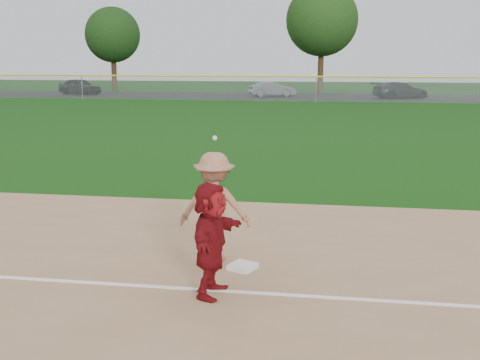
# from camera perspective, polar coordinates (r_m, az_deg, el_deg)

# --- Properties ---
(ground) EXTENTS (160.00, 160.00, 0.00)m
(ground) POSITION_cam_1_polar(r_m,az_deg,el_deg) (10.18, -1.36, -8.88)
(ground) COLOR #11400C
(ground) RESTS_ON ground
(foul_line) EXTENTS (60.00, 0.10, 0.01)m
(foul_line) POSITION_cam_1_polar(r_m,az_deg,el_deg) (9.44, -2.27, -10.41)
(foul_line) COLOR white
(foul_line) RESTS_ON infield_dirt
(parking_asphalt) EXTENTS (120.00, 10.00, 0.01)m
(parking_asphalt) POSITION_cam_1_polar(r_m,az_deg,el_deg) (55.51, 7.42, 7.84)
(parking_asphalt) COLOR black
(parking_asphalt) RESTS_ON ground
(first_base) EXTENTS (0.53, 0.53, 0.09)m
(first_base) POSITION_cam_1_polar(r_m,az_deg,el_deg) (10.32, 0.25, -8.20)
(first_base) COLOR white
(first_base) RESTS_ON infield_dirt
(base_runner) EXTENTS (0.72, 1.68, 1.75)m
(base_runner) POSITION_cam_1_polar(r_m,az_deg,el_deg) (9.01, -2.76, -5.62)
(base_runner) COLOR maroon
(base_runner) RESTS_ON infield_dirt
(car_left) EXTENTS (4.81, 3.39, 1.52)m
(car_left) POSITION_cam_1_polar(r_m,az_deg,el_deg) (60.49, -14.94, 8.57)
(car_left) COLOR black
(car_left) RESTS_ON parking_asphalt
(car_mid) EXTENTS (4.36, 2.77, 1.36)m
(car_mid) POSITION_cam_1_polar(r_m,az_deg,el_deg) (55.35, 3.08, 8.61)
(car_mid) COLOR #595C61
(car_mid) RESTS_ON parking_asphalt
(car_right) EXTENTS (5.28, 3.80, 1.42)m
(car_right) POSITION_cam_1_polar(r_m,az_deg,el_deg) (54.62, 14.99, 8.23)
(car_right) COLOR black
(car_right) RESTS_ON parking_asphalt
(first_base_play) EXTENTS (1.30, 0.81, 2.26)m
(first_base_play) POSITION_cam_1_polar(r_m,az_deg,el_deg) (10.51, -2.43, -2.58)
(first_base_play) COLOR #959597
(first_base_play) RESTS_ON infield_dirt
(outfield_fence) EXTENTS (110.00, 0.12, 110.00)m
(outfield_fence) POSITION_cam_1_polar(r_m,az_deg,el_deg) (49.43, 7.24, 9.66)
(outfield_fence) COLOR #999EA0
(outfield_fence) RESTS_ON ground
(tree_1) EXTENTS (5.80, 5.80, 8.75)m
(tree_1) POSITION_cam_1_polar(r_m,az_deg,el_deg) (66.78, -11.99, 13.30)
(tree_1) COLOR #351F13
(tree_1) RESTS_ON ground
(tree_2) EXTENTS (7.00, 7.00, 10.58)m
(tree_2) POSITION_cam_1_polar(r_m,az_deg,el_deg) (61.00, 7.77, 14.79)
(tree_2) COLOR #342313
(tree_2) RESTS_ON ground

